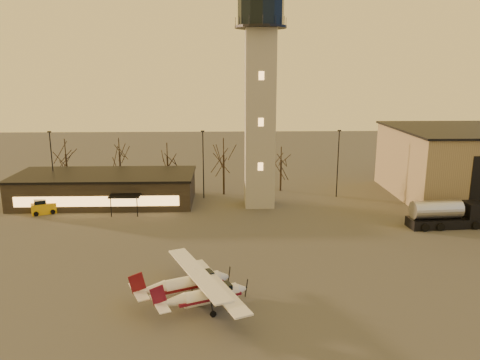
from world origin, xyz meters
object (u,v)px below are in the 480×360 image
object	(u,v)px
cessna_front	(194,285)
cessna_rear	(212,297)
service_cart	(43,208)
fuel_truck	(445,216)
control_tower	(260,88)
terminal	(106,188)

from	to	relation	value
cessna_front	cessna_rear	world-z (taller)	cessna_front
cessna_rear	service_cart	world-z (taller)	cessna_rear
cessna_rear	fuel_truck	size ratio (longest dim) A/B	1.12
control_tower	cessna_rear	xyz separation A→B (m)	(-5.89, -29.38, -15.32)
terminal	cessna_rear	size ratio (longest dim) A/B	2.45
cessna_rear	control_tower	bearing A→B (deg)	55.97
service_cart	control_tower	bearing A→B (deg)	-18.40
cessna_rear	cessna_front	bearing A→B (deg)	106.03
control_tower	terminal	world-z (taller)	control_tower
terminal	control_tower	bearing A→B (deg)	-5.15
fuel_truck	control_tower	bearing A→B (deg)	150.92
control_tower	terminal	distance (m)	26.24
cessna_rear	service_cart	distance (m)	35.14
cessna_front	fuel_truck	xyz separation A→B (m)	(29.55, 17.20, 0.25)
terminal	cessna_front	bearing A→B (deg)	-63.72
cessna_rear	service_cart	size ratio (longest dim) A/B	2.97
control_tower	service_cart	distance (m)	33.17
control_tower	fuel_truck	bearing A→B (deg)	-24.73
terminal	fuel_truck	world-z (taller)	terminal
control_tower	fuel_truck	world-z (taller)	control_tower
cessna_front	terminal	bearing A→B (deg)	92.73
service_cart	cessna_rear	bearing A→B (deg)	-72.91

